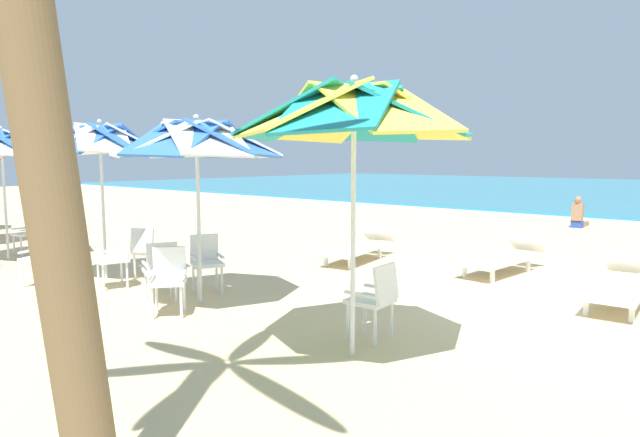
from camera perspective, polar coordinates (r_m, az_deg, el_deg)
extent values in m
plane|color=#D3B784|center=(8.03, 23.70, -8.64)|extent=(80.00, 80.00, 0.00)
cylinder|color=silver|center=(5.40, 3.50, -2.82)|extent=(0.05, 0.05, 2.29)
cube|color=teal|center=(5.24, 9.80, 11.23)|extent=(1.31, 1.26, 0.55)
cube|color=#EFDB4C|center=(5.66, 8.70, 10.88)|extent=(1.25, 1.34, 0.55)
cube|color=teal|center=(5.91, 5.03, 10.74)|extent=(1.26, 1.31, 0.55)
cube|color=#EFDB4C|center=(5.85, 0.71, 10.80)|extent=(1.34, 1.25, 0.55)
cube|color=teal|center=(5.53, -2.27, 11.06)|extent=(1.31, 1.26, 0.55)
cube|color=#EFDB4C|center=(5.09, -2.09, 11.46)|extent=(1.25, 1.34, 0.55)
cube|color=teal|center=(4.80, 1.84, 11.77)|extent=(1.26, 1.31, 0.55)
cube|color=#EFDB4C|center=(4.87, 7.09, 11.65)|extent=(1.34, 1.25, 0.55)
sphere|color=silver|center=(5.39, 3.62, 14.48)|extent=(0.08, 0.08, 0.08)
cube|color=white|center=(6.07, 5.31, -8.62)|extent=(0.46, 0.46, 0.05)
cube|color=white|center=(5.91, 6.98, -6.79)|extent=(0.12, 0.42, 0.40)
cube|color=white|center=(5.88, 4.27, -8.00)|extent=(0.40, 0.06, 0.03)
cube|color=white|center=(6.21, 6.30, -7.24)|extent=(0.40, 0.06, 0.03)
cylinder|color=white|center=(6.08, 2.96, -10.84)|extent=(0.04, 0.04, 0.41)
cylinder|color=white|center=(6.36, 4.77, -10.07)|extent=(0.04, 0.04, 0.41)
cylinder|color=white|center=(5.90, 5.84, -11.41)|extent=(0.04, 0.04, 0.41)
cylinder|color=white|center=(6.19, 7.57, -10.58)|extent=(0.04, 0.04, 0.41)
cylinder|color=silver|center=(7.55, -12.66, -1.02)|extent=(0.05, 0.05, 2.11)
cube|color=blue|center=(7.23, -9.08, 8.31)|extent=(1.29, 1.21, 0.51)
cube|color=white|center=(7.65, -8.82, 8.21)|extent=(1.22, 1.27, 0.51)
cube|color=blue|center=(7.97, -10.82, 8.09)|extent=(1.21, 1.29, 0.51)
cube|color=white|center=(8.03, -13.85, 8.00)|extent=(1.27, 1.22, 0.51)
cube|color=blue|center=(7.79, -16.41, 7.99)|extent=(1.29, 1.21, 0.51)
cube|color=white|center=(7.38, -17.10, 8.07)|extent=(1.22, 1.27, 0.51)
cube|color=blue|center=(7.03, -15.23, 8.23)|extent=(1.21, 1.29, 0.51)
cube|color=white|center=(6.96, -11.77, 8.34)|extent=(1.27, 1.22, 0.51)
sphere|color=silver|center=(7.51, -12.94, 10.37)|extent=(0.08, 0.08, 0.08)
cube|color=white|center=(7.94, -16.51, -5.28)|extent=(0.58, 0.58, 0.05)
cube|color=white|center=(7.70, -16.30, -3.92)|extent=(0.25, 0.42, 0.40)
cube|color=white|center=(7.89, -17.97, -4.59)|extent=(0.38, 0.19, 0.03)
cube|color=white|center=(7.95, -15.11, -4.41)|extent=(0.38, 0.19, 0.03)
cylinder|color=white|center=(8.13, -17.90, -6.73)|extent=(0.04, 0.04, 0.41)
cylinder|color=white|center=(8.18, -15.45, -6.56)|extent=(0.04, 0.04, 0.41)
cylinder|color=white|center=(7.79, -17.51, -7.28)|extent=(0.04, 0.04, 0.41)
cylinder|color=white|center=(7.85, -14.95, -7.10)|extent=(0.04, 0.04, 0.41)
cube|color=white|center=(7.20, -15.74, -6.43)|extent=(0.62, 0.62, 0.05)
cube|color=white|center=(7.35, -15.59, -4.38)|extent=(0.35, 0.38, 0.40)
cube|color=white|center=(7.16, -14.17, -5.57)|extent=(0.33, 0.29, 0.03)
cube|color=white|center=(7.21, -17.35, -5.58)|extent=(0.33, 0.29, 0.03)
cylinder|color=white|center=(7.07, -14.44, -8.58)|extent=(0.04, 0.04, 0.41)
cylinder|color=white|center=(7.11, -17.29, -8.57)|extent=(0.04, 0.04, 0.41)
cylinder|color=white|center=(7.41, -14.15, -7.88)|extent=(0.04, 0.04, 0.41)
cylinder|color=white|center=(7.45, -16.86, -7.88)|extent=(0.04, 0.04, 0.41)
cube|color=white|center=(8.25, -11.82, -4.72)|extent=(0.59, 0.59, 0.05)
cube|color=white|center=(8.40, -12.13, -2.96)|extent=(0.27, 0.42, 0.40)
cube|color=white|center=(8.27, -10.47, -3.88)|extent=(0.37, 0.21, 0.03)
cube|color=white|center=(8.19, -13.21, -4.05)|extent=(0.37, 0.21, 0.03)
cylinder|color=white|center=(8.16, -10.31, -6.47)|extent=(0.04, 0.04, 0.41)
cylinder|color=white|center=(8.09, -12.75, -6.63)|extent=(0.04, 0.04, 0.41)
cylinder|color=white|center=(8.50, -10.86, -5.97)|extent=(0.04, 0.04, 0.41)
cylinder|color=white|center=(8.43, -13.20, -6.12)|extent=(0.04, 0.04, 0.41)
cylinder|color=silver|center=(9.65, -21.88, 0.42)|extent=(0.05, 0.05, 2.17)
cube|color=blue|center=(9.31, -19.91, 7.88)|extent=(1.12, 1.03, 0.52)
cube|color=white|center=(9.67, -19.32, 7.84)|extent=(1.05, 1.07, 0.52)
cube|color=blue|center=(9.99, -20.39, 7.74)|extent=(1.03, 1.12, 0.52)
cube|color=white|center=(10.09, -22.42, 7.64)|extent=(1.07, 1.05, 0.52)
cube|color=blue|center=(9.93, -24.32, 7.58)|extent=(1.12, 1.03, 0.52)
cube|color=white|center=(9.59, -25.07, 7.61)|extent=(1.05, 1.07, 0.52)
cube|color=blue|center=(9.25, -24.12, 7.72)|extent=(1.03, 1.12, 0.52)
cube|color=white|center=(9.14, -21.93, 7.84)|extent=(1.07, 1.05, 0.52)
sphere|color=silver|center=(9.63, -22.26, 9.44)|extent=(0.08, 0.08, 0.08)
cube|color=white|center=(9.54, -17.53, -3.38)|extent=(0.58, 0.58, 0.05)
cube|color=white|center=(9.34, -18.28, -2.21)|extent=(0.42, 0.25, 0.40)
cube|color=white|center=(9.64, -18.53, -2.66)|extent=(0.19, 0.38, 0.03)
cube|color=white|center=(9.41, -16.55, -2.80)|extent=(0.19, 0.38, 0.03)
cylinder|color=white|center=(9.82, -17.74, -4.49)|extent=(0.04, 0.04, 0.41)
cylinder|color=white|center=(9.63, -16.02, -4.65)|extent=(0.04, 0.04, 0.41)
cylinder|color=white|center=(9.54, -18.96, -4.85)|extent=(0.04, 0.04, 0.41)
cylinder|color=white|center=(9.34, -17.21, -5.02)|extent=(0.04, 0.04, 0.41)
cube|color=white|center=(9.60, -27.49, -3.75)|extent=(0.60, 0.60, 0.05)
cube|color=white|center=(9.72, -26.81, -2.25)|extent=(0.41, 0.28, 0.40)
cube|color=white|center=(9.46, -26.58, -3.17)|extent=(0.23, 0.37, 0.03)
cube|color=white|center=(9.71, -28.43, -3.03)|extent=(0.23, 0.37, 0.03)
cylinder|color=white|center=(9.40, -27.26, -5.38)|extent=(0.04, 0.04, 0.41)
cylinder|color=white|center=(9.62, -28.89, -5.21)|extent=(0.04, 0.04, 0.41)
cylinder|color=white|center=(9.67, -25.94, -5.01)|extent=(0.04, 0.04, 0.41)
cylinder|color=white|center=(9.89, -27.56, -4.85)|extent=(0.04, 0.04, 0.41)
cube|color=white|center=(8.99, -21.10, -4.10)|extent=(0.54, 0.54, 0.05)
cube|color=white|center=(9.00, -19.91, -2.59)|extent=(0.43, 0.20, 0.40)
cube|color=white|center=(8.78, -20.84, -3.60)|extent=(0.15, 0.39, 0.03)
cube|color=white|center=(9.16, -21.40, -3.22)|extent=(0.15, 0.39, 0.03)
cylinder|color=white|center=(8.83, -21.90, -5.85)|extent=(0.04, 0.04, 0.41)
cylinder|color=white|center=(9.17, -22.36, -5.43)|extent=(0.04, 0.04, 0.41)
cylinder|color=white|center=(8.90, -19.68, -5.67)|extent=(0.04, 0.04, 0.41)
cylinder|color=white|center=(9.24, -20.21, -5.26)|extent=(0.04, 0.04, 0.41)
cylinder|color=silver|center=(12.29, -30.27, 1.14)|extent=(0.05, 0.05, 2.15)
cube|color=blue|center=(11.87, -28.90, 6.99)|extent=(1.24, 1.14, 0.53)
cube|color=white|center=(12.23, -28.11, 6.98)|extent=(1.16, 1.19, 0.53)
cube|color=blue|center=(12.61, -28.78, 6.91)|extent=(1.14, 1.24, 0.53)
cube|color=white|center=(12.78, -30.44, 6.80)|extent=(1.19, 1.16, 0.53)
sphere|color=silver|center=(12.27, -30.67, 8.20)|extent=(0.08, 0.08, 0.08)
cube|color=white|center=(12.44, -26.31, -1.53)|extent=(0.58, 0.58, 0.05)
cube|color=white|center=(12.55, -27.03, -0.47)|extent=(0.26, 0.42, 0.40)
cube|color=white|center=(12.57, -25.72, -0.92)|extent=(0.38, 0.20, 0.03)
cube|color=white|center=(12.28, -26.96, -1.14)|extent=(0.38, 0.20, 0.03)
cylinder|color=white|center=(12.48, -25.11, -2.52)|extent=(0.04, 0.04, 0.41)
cylinder|color=white|center=(12.23, -26.20, -2.75)|extent=(0.04, 0.04, 0.41)
cylinder|color=white|center=(12.72, -26.31, -2.43)|extent=(0.04, 0.04, 0.41)
cylinder|color=white|center=(12.46, -27.40, -2.65)|extent=(0.04, 0.04, 0.41)
cube|color=white|center=(12.77, -28.61, -1.46)|extent=(0.45, 0.45, 0.05)
cube|color=white|center=(12.82, -27.83, -0.38)|extent=(0.42, 0.11, 0.40)
cube|color=white|center=(12.57, -28.28, -1.05)|extent=(0.05, 0.40, 0.03)
cube|color=white|center=(12.94, -28.97, -0.89)|extent=(0.05, 0.40, 0.03)
cylinder|color=white|center=(12.58, -28.98, -2.66)|extent=(0.04, 0.04, 0.41)
cylinder|color=white|center=(12.90, -29.57, -2.48)|extent=(0.04, 0.04, 0.41)
cylinder|color=white|center=(12.71, -27.51, -2.50)|extent=(0.04, 0.04, 0.41)
cylinder|color=white|center=(13.03, -28.13, -2.33)|extent=(0.04, 0.04, 0.41)
cube|color=white|center=(8.36, 28.86, -6.56)|extent=(0.76, 1.74, 0.06)
cube|color=white|center=(9.35, 29.81, -4.14)|extent=(0.64, 0.52, 0.36)
cube|color=white|center=(7.74, 30.04, -8.68)|extent=(0.06, 0.06, 0.22)
cube|color=white|center=(7.81, 26.28, -8.35)|extent=(0.06, 0.06, 0.22)
cube|color=white|center=(9.04, 27.75, -6.48)|extent=(0.06, 0.06, 0.22)
cube|color=white|center=(9.86, 18.21, -4.21)|extent=(0.80, 1.75, 0.06)
cube|color=white|center=(10.77, 20.88, -2.43)|extent=(0.65, 0.53, 0.36)
cube|color=white|center=(9.22, 17.73, -5.81)|extent=(0.06, 0.06, 0.22)
cube|color=white|center=(9.46, 14.99, -5.41)|extent=(0.06, 0.06, 0.22)
cube|color=white|center=(10.34, 21.10, -4.63)|extent=(0.06, 0.06, 0.22)
cube|color=white|center=(10.56, 18.58, -4.31)|extent=(0.06, 0.06, 0.22)
cube|color=white|center=(10.48, 3.58, -3.29)|extent=(0.92, 1.78, 0.06)
cube|color=white|center=(11.39, 6.02, -1.58)|extent=(0.68, 0.58, 0.36)
cube|color=white|center=(9.83, 3.20, -4.76)|extent=(0.06, 0.06, 0.22)
cube|color=white|center=(10.07, 0.61, -4.48)|extent=(0.06, 0.06, 0.22)
cube|color=white|center=(10.96, 6.30, -3.64)|extent=(0.06, 0.06, 0.22)
cube|color=white|center=(11.18, 3.91, -3.42)|extent=(0.06, 0.06, 0.22)
cube|color=#2D4CA5|center=(17.37, 25.49, -0.55)|extent=(0.30, 0.24, 0.20)
cube|color=#9E7051|center=(17.32, 25.53, 0.62)|extent=(0.30, 0.25, 0.54)
sphere|color=#9E7051|center=(17.28, 25.58, 1.81)|extent=(0.20, 0.20, 0.20)
cube|color=#9E7051|center=(17.76, 25.83, -0.53)|extent=(0.26, 0.76, 0.14)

